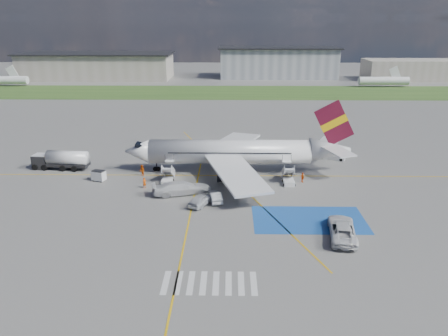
{
  "coord_description": "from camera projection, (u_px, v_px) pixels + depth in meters",
  "views": [
    {
      "loc": [
        0.11,
        -53.7,
        23.91
      ],
      "look_at": [
        -0.79,
        5.57,
        3.5
      ],
      "focal_mm": 35.0,
      "sensor_mm": 36.0,
      "label": 1
    }
  ],
  "objects": [
    {
      "name": "van_white_b",
      "position": [
        182.0,
        186.0,
        62.24
      ],
      "size": [
        6.71,
        4.05,
        2.46
      ],
      "primitive_type": "imported",
      "rotation": [
        0.0,
        0.0,
        1.83
      ],
      "color": "silver",
      "rests_on": "ground"
    },
    {
      "name": "crew_nose",
      "position": [
        142.0,
        171.0,
        69.41
      ],
      "size": [
        1.12,
        1.13,
        1.84
      ],
      "primitive_type": "imported",
      "rotation": [
        0.0,
        0.0,
        -0.81
      ],
      "color": "#E85B0C",
      "rests_on": "ground"
    },
    {
      "name": "gpu_cart",
      "position": [
        99.0,
        176.0,
        67.46
      ],
      "size": [
        2.31,
        1.87,
        1.67
      ],
      "rotation": [
        0.0,
        0.0,
        -0.36
      ],
      "color": "silver",
      "rests_on": "ground"
    },
    {
      "name": "crew_fwd",
      "position": [
        145.0,
        183.0,
        64.59
      ],
      "size": [
        0.66,
        0.7,
        1.61
      ],
      "primitive_type": "imported",
      "rotation": [
        0.0,
        0.0,
        0.94
      ],
      "color": "#F95F0D",
      "rests_on": "ground"
    },
    {
      "name": "staging_box",
      "position": [
        309.0,
        220.0,
        54.63
      ],
      "size": [
        14.0,
        8.0,
        0.01
      ],
      "primitive_type": "cube",
      "color": "#194B9B",
      "rests_on": "ground"
    },
    {
      "name": "taxiway_line_diag",
      "position": [
        230.0,
        176.0,
        69.9
      ],
      "size": [
        20.71,
        56.45,
        0.01
      ],
      "primitive_type": "cube",
      "rotation": [
        0.0,
        0.0,
        0.35
      ],
      "color": "gold",
      "rests_on": "ground"
    },
    {
      "name": "car_silver_b",
      "position": [
        215.0,
        196.0,
        59.96
      ],
      "size": [
        2.34,
        4.51,
        1.41
      ],
      "primitive_type": "imported",
      "rotation": [
        0.0,
        0.0,
        3.35
      ],
      "color": "#AEB1B5",
      "rests_on": "ground"
    },
    {
      "name": "terminal_east",
      "position": [
        415.0,
        70.0,
        177.2
      ],
      "size": [
        40.0,
        16.0,
        8.0
      ],
      "primitive_type": "cube",
      "color": "gray",
      "rests_on": "ground"
    },
    {
      "name": "ground",
      "position": [
        229.0,
        206.0,
        58.56
      ],
      "size": [
        400.0,
        400.0,
        0.0
      ],
      "primitive_type": "plane",
      "color": "#60605E",
      "rests_on": "ground"
    },
    {
      "name": "airstairs_fwd",
      "position": [
        167.0,
        179.0,
        66.72
      ],
      "size": [
        1.9,
        5.2,
        3.6
      ],
      "color": "silver",
      "rests_on": "ground"
    },
    {
      "name": "van_white_a",
      "position": [
        342.0,
        227.0,
        50.17
      ],
      "size": [
        3.75,
        6.6,
        2.35
      ],
      "primitive_type": "imported",
      "rotation": [
        0.0,
        0.0,
        3.0
      ],
      "color": "silver",
      "rests_on": "ground"
    },
    {
      "name": "taxiway_line_cross",
      "position": [
        185.0,
        242.0,
        49.17
      ],
      "size": [
        0.2,
        60.0,
        0.01
      ],
      "primitive_type": "cube",
      "color": "gold",
      "rests_on": "ground"
    },
    {
      "name": "airliner",
      "position": [
        239.0,
        152.0,
        70.67
      ],
      "size": [
        36.81,
        32.95,
        11.92
      ],
      "color": "silver",
      "rests_on": "ground"
    },
    {
      "name": "fuel_tanker",
      "position": [
        61.0,
        161.0,
        72.6
      ],
      "size": [
        9.46,
        3.44,
        3.16
      ],
      "rotation": [
        0.0,
        0.0,
        -0.1
      ],
      "color": "black",
      "rests_on": "ground"
    },
    {
      "name": "airstairs_aft",
      "position": [
        288.0,
        179.0,
        66.45
      ],
      "size": [
        1.9,
        5.2,
        3.6
      ],
      "color": "silver",
      "rests_on": "ground"
    },
    {
      "name": "crew_aft",
      "position": [
        302.0,
        177.0,
        66.81
      ],
      "size": [
        0.67,
        0.99,
        1.57
      ],
      "primitive_type": "imported",
      "rotation": [
        0.0,
        0.0,
        1.91
      ],
      "color": "#E5540C",
      "rests_on": "ground"
    },
    {
      "name": "car_silver_a",
      "position": [
        201.0,
        200.0,
        58.63
      ],
      "size": [
        3.64,
        4.88,
        1.55
      ],
      "primitive_type": "imported",
      "rotation": [
        0.0,
        0.0,
        2.69
      ],
      "color": "silver",
      "rests_on": "ground"
    },
    {
      "name": "crosswalk",
      "position": [
        210.0,
        283.0,
        41.56
      ],
      "size": [
        9.0,
        4.0,
        0.01
      ],
      "color": "silver",
      "rests_on": "ground"
    },
    {
      "name": "taxiway_line_main",
      "position": [
        230.0,
        176.0,
        69.9
      ],
      "size": [
        120.0,
        0.2,
        0.01
      ],
      "primitive_type": "cube",
      "color": "gold",
      "rests_on": "ground"
    },
    {
      "name": "belt_loader",
      "position": [
        332.0,
        157.0,
        78.0
      ],
      "size": [
        4.92,
        3.21,
        1.44
      ],
      "rotation": [
        0.0,
        0.0,
        -0.41
      ],
      "color": "silver",
      "rests_on": "ground"
    },
    {
      "name": "grass_strip",
      "position": [
        230.0,
        92.0,
        148.37
      ],
      "size": [
        400.0,
        30.0,
        0.01
      ],
      "primitive_type": "cube",
      "color": "#2D4C1E",
      "rests_on": "ground"
    },
    {
      "name": "terminal_centre",
      "position": [
        278.0,
        63.0,
        183.95
      ],
      "size": [
        48.0,
        18.0,
        12.0
      ],
      "primitive_type": "cube",
      "color": "gray",
      "rests_on": "ground"
    },
    {
      "name": "terminal_west",
      "position": [
        98.0,
        66.0,
        180.62
      ],
      "size": [
        60.0,
        22.0,
        10.0
      ],
      "primitive_type": "cube",
      "color": "gray",
      "rests_on": "ground"
    }
  ]
}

